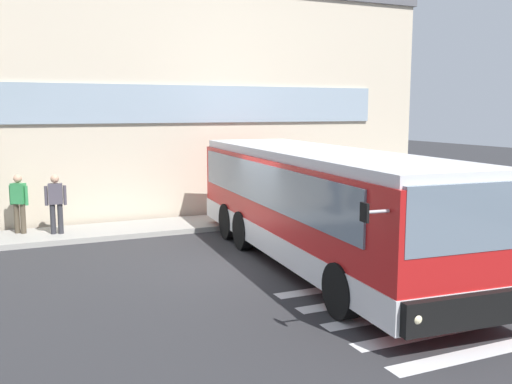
{
  "coord_description": "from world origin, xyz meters",
  "views": [
    {
      "loc": [
        -5.0,
        -12.11,
        3.62
      ],
      "look_at": [
        1.04,
        1.37,
        1.5
      ],
      "focal_mm": 40.35,
      "sensor_mm": 36.0,
      "label": 1
    }
  ],
  "objects_px": {
    "passenger_near_column": "(19,201)",
    "passenger_by_doorway": "(56,200)",
    "bus_main_foreground": "(319,209)",
    "safety_bollard_yellow": "(231,217)"
  },
  "relations": [
    {
      "from": "safety_bollard_yellow",
      "to": "passenger_by_doorway",
      "type": "bearing_deg",
      "value": 166.93
    },
    {
      "from": "passenger_near_column",
      "to": "passenger_by_doorway",
      "type": "relative_size",
      "value": 1.0
    },
    {
      "from": "passenger_near_column",
      "to": "passenger_by_doorway",
      "type": "bearing_deg",
      "value": -25.67
    },
    {
      "from": "bus_main_foreground",
      "to": "safety_bollard_yellow",
      "type": "bearing_deg",
      "value": 96.81
    },
    {
      "from": "bus_main_foreground",
      "to": "passenger_by_doorway",
      "type": "relative_size",
      "value": 6.41
    },
    {
      "from": "bus_main_foreground",
      "to": "passenger_near_column",
      "type": "bearing_deg",
      "value": 137.2
    },
    {
      "from": "passenger_by_doorway",
      "to": "bus_main_foreground",
      "type": "bearing_deg",
      "value": -45.14
    },
    {
      "from": "bus_main_foreground",
      "to": "safety_bollard_yellow",
      "type": "xyz_separation_m",
      "value": [
        -0.51,
        4.25,
        -0.88
      ]
    },
    {
      "from": "bus_main_foreground",
      "to": "safety_bollard_yellow",
      "type": "height_order",
      "value": "bus_main_foreground"
    },
    {
      "from": "passenger_by_doorway",
      "to": "safety_bollard_yellow",
      "type": "distance_m",
      "value": 5.01
    }
  ]
}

